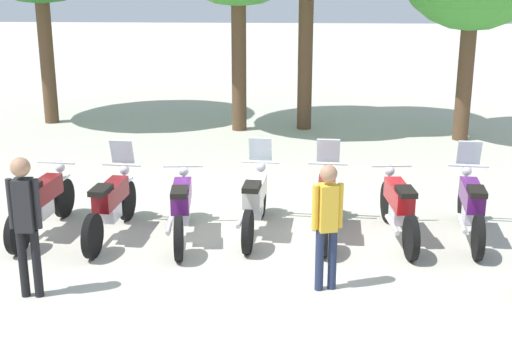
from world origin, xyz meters
name	(u,v)px	position (x,y,z in m)	size (l,w,h in m)	color
ground_plane	(254,236)	(0.00, 0.00, 0.00)	(80.00, 80.00, 0.00)	#BCB7A8
motorcycle_0	(42,202)	(-3.25, -0.01, 0.50)	(0.65, 2.19, 0.99)	black
motorcycle_1	(111,204)	(-2.16, -0.08, 0.52)	(0.62, 2.19, 1.37)	black
motorcycle_2	(182,207)	(-1.09, -0.12, 0.50)	(0.62, 2.19, 0.99)	black
motorcycle_3	(255,200)	(0.00, 0.19, 0.52)	(0.62, 2.19, 1.37)	black
motorcycle_4	(326,202)	(1.08, 0.14, 0.52)	(0.62, 2.19, 1.37)	black
motorcycle_5	(398,206)	(2.16, 0.05, 0.50)	(0.62, 2.19, 0.99)	black
motorcycle_6	(471,205)	(3.25, 0.12, 0.52)	(0.63, 2.19, 1.37)	black
person_1	(327,218)	(0.99, -1.75, 0.96)	(0.41, 0.27, 1.65)	#232D4C
person_2	(25,216)	(-2.67, -2.12, 1.07)	(0.40, 0.24, 1.80)	black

